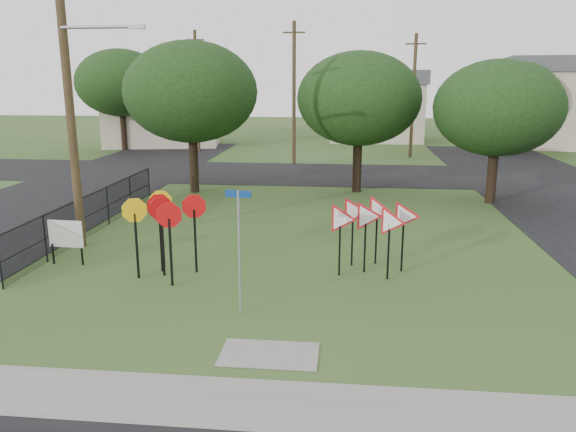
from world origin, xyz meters
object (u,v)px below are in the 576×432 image
object	(u,v)px
stop_sign_cluster	(163,216)
yield_sign_cluster	(372,219)
street_name_sign	(239,244)
info_board	(66,235)

from	to	relation	value
stop_sign_cluster	yield_sign_cluster	size ratio (longest dim) A/B	0.85
street_name_sign	stop_sign_cluster	size ratio (longest dim) A/B	1.29
street_name_sign	stop_sign_cluster	distance (m)	3.63
street_name_sign	stop_sign_cluster	xyz separation A→B (m)	(-2.64, 2.49, 0.01)
yield_sign_cluster	info_board	world-z (taller)	yield_sign_cluster
stop_sign_cluster	yield_sign_cluster	xyz separation A→B (m)	(5.84, 0.91, -0.15)
street_name_sign	info_board	xyz separation A→B (m)	(-5.88, 3.05, -0.81)
street_name_sign	stop_sign_cluster	world-z (taller)	street_name_sign
street_name_sign	info_board	size ratio (longest dim) A/B	2.19
street_name_sign	yield_sign_cluster	world-z (taller)	street_name_sign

